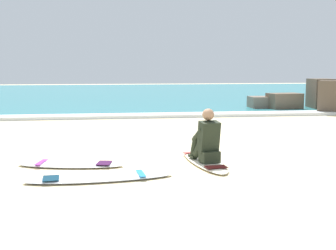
{
  "coord_description": "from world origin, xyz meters",
  "views": [
    {
      "loc": [
        -0.81,
        -7.56,
        1.73
      ],
      "look_at": [
        0.49,
        1.39,
        0.55
      ],
      "focal_mm": 46.96,
      "sensor_mm": 36.0,
      "label": 1
    }
  ],
  "objects_px": {
    "surfer_seated": "(207,141)",
    "surfboard_spare_far": "(71,164)",
    "surfboard_main": "(204,161)",
    "surfboard_spare_near": "(100,178)"
  },
  "relations": [
    {
      "from": "surfboard_spare_near",
      "to": "surfboard_spare_far",
      "type": "distance_m",
      "value": 1.15
    },
    {
      "from": "surfboard_main",
      "to": "surfboard_spare_far",
      "type": "xyz_separation_m",
      "value": [
        -2.4,
        0.02,
        0.0
      ]
    },
    {
      "from": "surfboard_spare_far",
      "to": "surfboard_main",
      "type": "bearing_deg",
      "value": -0.4
    },
    {
      "from": "surfer_seated",
      "to": "surfboard_spare_far",
      "type": "relative_size",
      "value": 0.49
    },
    {
      "from": "surfboard_main",
      "to": "surfer_seated",
      "type": "xyz_separation_m",
      "value": [
        -0.0,
        -0.21,
        0.4
      ]
    },
    {
      "from": "surfer_seated",
      "to": "surfboard_spare_far",
      "type": "bearing_deg",
      "value": 174.63
    },
    {
      "from": "surfer_seated",
      "to": "surfboard_spare_near",
      "type": "height_order",
      "value": "surfer_seated"
    },
    {
      "from": "surfboard_main",
      "to": "surfboard_spare_far",
      "type": "distance_m",
      "value": 2.4
    },
    {
      "from": "surfboard_main",
      "to": "surfboard_spare_far",
      "type": "relative_size",
      "value": 1.13
    },
    {
      "from": "surfboard_main",
      "to": "surfer_seated",
      "type": "relative_size",
      "value": 2.33
    }
  ]
}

